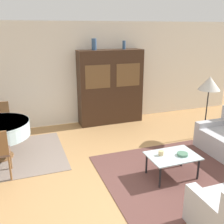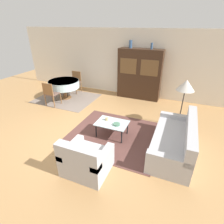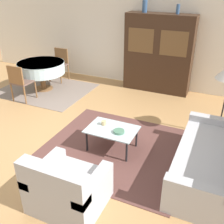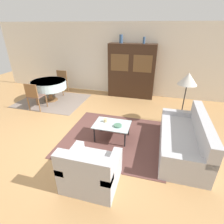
{
  "view_description": "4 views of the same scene",
  "coord_description": "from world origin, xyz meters",
  "px_view_note": "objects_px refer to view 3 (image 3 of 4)",
  "views": [
    {
      "loc": [
        -1.47,
        -3.23,
        2.54
      ],
      "look_at": [
        0.2,
        1.4,
        0.95
      ],
      "focal_mm": 42.0,
      "sensor_mm": 36.0,
      "label": 1
    },
    {
      "loc": [
        2.52,
        -3.54,
        2.88
      ],
      "look_at": [
        0.92,
        0.28,
        0.75
      ],
      "focal_mm": 28.0,
      "sensor_mm": 36.0,
      "label": 2
    },
    {
      "loc": [
        2.55,
        -3.29,
        2.78
      ],
      "look_at": [
        0.92,
        0.28,
        0.75
      ],
      "focal_mm": 42.0,
      "sensor_mm": 36.0,
      "label": 3
    },
    {
      "loc": [
        1.89,
        -3.25,
        2.58
      ],
      "look_at": [
        0.92,
        0.28,
        0.75
      ],
      "focal_mm": 28.0,
      "sensor_mm": 36.0,
      "label": 4
    }
  ],
  "objects_px": {
    "dining_table": "(41,68)",
    "bowl": "(119,131)",
    "vase_tall": "(145,6)",
    "dining_chair_near": "(20,81)",
    "display_cabinet": "(158,54)",
    "coffee_table": "(112,131)",
    "dining_chair_far": "(60,62)",
    "couch": "(212,160)",
    "armchair": "(67,189)",
    "vase_short": "(178,9)",
    "cup": "(104,123)"
  },
  "relations": [
    {
      "from": "armchair",
      "to": "vase_short",
      "type": "distance_m",
      "value": 4.88
    },
    {
      "from": "vase_tall",
      "to": "dining_chair_near",
      "type": "bearing_deg",
      "value": -138.6
    },
    {
      "from": "dining_chair_near",
      "to": "dining_chair_far",
      "type": "height_order",
      "value": "same"
    },
    {
      "from": "vase_tall",
      "to": "dining_table",
      "type": "bearing_deg",
      "value": -152.01
    },
    {
      "from": "bowl",
      "to": "cup",
      "type": "bearing_deg",
      "value": 159.06
    },
    {
      "from": "dining_chair_near",
      "to": "vase_tall",
      "type": "height_order",
      "value": "vase_tall"
    },
    {
      "from": "cup",
      "to": "bowl",
      "type": "xyz_separation_m",
      "value": [
        0.35,
        -0.13,
        -0.02
      ]
    },
    {
      "from": "dining_chair_near",
      "to": "bowl",
      "type": "xyz_separation_m",
      "value": [
        3.05,
        -1.02,
        -0.1
      ]
    },
    {
      "from": "cup",
      "to": "vase_tall",
      "type": "height_order",
      "value": "vase_tall"
    },
    {
      "from": "dining_chair_near",
      "to": "vase_short",
      "type": "xyz_separation_m",
      "value": [
        3.21,
        2.11,
        1.56
      ]
    },
    {
      "from": "armchair",
      "to": "dining_table",
      "type": "relative_size",
      "value": 0.75
    },
    {
      "from": "couch",
      "to": "armchair",
      "type": "distance_m",
      "value": 2.19
    },
    {
      "from": "bowl",
      "to": "couch",
      "type": "bearing_deg",
      "value": 0.71
    },
    {
      "from": "coffee_table",
      "to": "dining_table",
      "type": "relative_size",
      "value": 0.7
    },
    {
      "from": "coffee_table",
      "to": "cup",
      "type": "bearing_deg",
      "value": 159.22
    },
    {
      "from": "armchair",
      "to": "dining_chair_far",
      "type": "distance_m",
      "value": 5.03
    },
    {
      "from": "coffee_table",
      "to": "vase_tall",
      "type": "height_order",
      "value": "vase_tall"
    },
    {
      "from": "display_cabinet",
      "to": "vase_tall",
      "type": "height_order",
      "value": "vase_tall"
    },
    {
      "from": "armchair",
      "to": "vase_short",
      "type": "xyz_separation_m",
      "value": [
        0.3,
        4.53,
        1.79
      ]
    },
    {
      "from": "armchair",
      "to": "dining_table",
      "type": "bearing_deg",
      "value": 131.73
    },
    {
      "from": "bowl",
      "to": "dining_chair_far",
      "type": "bearing_deg",
      "value": 138.56
    },
    {
      "from": "dining_table",
      "to": "vase_short",
      "type": "relative_size",
      "value": 5.59
    },
    {
      "from": "display_cabinet",
      "to": "cup",
      "type": "height_order",
      "value": "display_cabinet"
    },
    {
      "from": "display_cabinet",
      "to": "bowl",
      "type": "distance_m",
      "value": 3.18
    },
    {
      "from": "dining_chair_far",
      "to": "vase_short",
      "type": "xyz_separation_m",
      "value": [
        3.21,
        0.43,
        1.56
      ]
    },
    {
      "from": "dining_table",
      "to": "cup",
      "type": "height_order",
      "value": "dining_table"
    },
    {
      "from": "dining_chair_far",
      "to": "cup",
      "type": "relative_size",
      "value": 9.91
    },
    {
      "from": "display_cabinet",
      "to": "dining_table",
      "type": "distance_m",
      "value": 3.12
    },
    {
      "from": "dining_table",
      "to": "bowl",
      "type": "bearing_deg",
      "value": -31.32
    },
    {
      "from": "bowl",
      "to": "coffee_table",
      "type": "bearing_deg",
      "value": 158.86
    },
    {
      "from": "display_cabinet",
      "to": "cup",
      "type": "distance_m",
      "value": 3.04
    },
    {
      "from": "coffee_table",
      "to": "dining_chair_far",
      "type": "distance_m",
      "value": 3.91
    },
    {
      "from": "couch",
      "to": "display_cabinet",
      "type": "height_order",
      "value": "display_cabinet"
    },
    {
      "from": "vase_tall",
      "to": "display_cabinet",
      "type": "bearing_deg",
      "value": -0.12
    },
    {
      "from": "dining_table",
      "to": "vase_short",
      "type": "distance_m",
      "value": 3.76
    },
    {
      "from": "dining_chair_far",
      "to": "display_cabinet",
      "type": "bearing_deg",
      "value": -171.31
    },
    {
      "from": "dining_chair_far",
      "to": "cup",
      "type": "height_order",
      "value": "dining_chair_far"
    },
    {
      "from": "display_cabinet",
      "to": "dining_chair_near",
      "type": "bearing_deg",
      "value": -143.3
    },
    {
      "from": "dining_chair_far",
      "to": "vase_tall",
      "type": "distance_m",
      "value": 2.91
    },
    {
      "from": "cup",
      "to": "vase_short",
      "type": "xyz_separation_m",
      "value": [
        0.51,
        2.99,
        1.64
      ]
    },
    {
      "from": "dining_table",
      "to": "dining_chair_near",
      "type": "bearing_deg",
      "value": -90.0
    },
    {
      "from": "coffee_table",
      "to": "display_cabinet",
      "type": "distance_m",
      "value": 3.13
    },
    {
      "from": "display_cabinet",
      "to": "vase_tall",
      "type": "distance_m",
      "value": 1.22
    },
    {
      "from": "coffee_table",
      "to": "display_cabinet",
      "type": "xyz_separation_m",
      "value": [
        -0.07,
        3.06,
        0.62
      ]
    },
    {
      "from": "dining_table",
      "to": "dining_chair_far",
      "type": "height_order",
      "value": "dining_chair_far"
    },
    {
      "from": "cup",
      "to": "vase_short",
      "type": "height_order",
      "value": "vase_short"
    },
    {
      "from": "cup",
      "to": "vase_tall",
      "type": "distance_m",
      "value": 3.44
    },
    {
      "from": "cup",
      "to": "vase_short",
      "type": "distance_m",
      "value": 3.45
    },
    {
      "from": "dining_table",
      "to": "coffee_table",
      "type": "bearing_deg",
      "value": -31.82
    },
    {
      "from": "bowl",
      "to": "vase_tall",
      "type": "xyz_separation_m",
      "value": [
        -0.66,
        3.13,
        1.7
      ]
    }
  ]
}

